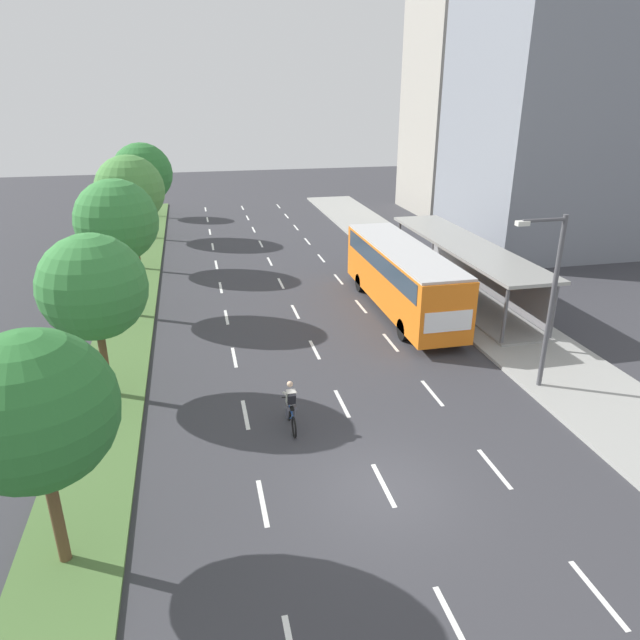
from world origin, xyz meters
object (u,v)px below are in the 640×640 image
object	(u,v)px
median_tree_fifth	(142,173)
bus	(402,272)
median_tree_nearest	(34,411)
median_tree_farthest	(150,177)
bus_shelter	(467,263)
cyclist	(291,407)
median_tree_second	(93,287)
median_tree_third	(117,221)
median_tree_fourth	(130,190)
streetlight	(549,292)

from	to	relation	value
median_tree_fifth	bus	bearing A→B (deg)	-54.37
median_tree_nearest	median_tree_farthest	size ratio (longest dim) A/B	1.19
bus_shelter	cyclist	xyz separation A→B (m)	(-11.60, -10.98, -1.07)
bus	median_tree_fifth	bearing A→B (deg)	125.63
median_tree_second	median_tree_third	bearing A→B (deg)	89.77
median_tree_third	bus	bearing A→B (deg)	-9.23
bus_shelter	bus	xyz separation A→B (m)	(-4.28, -1.41, 0.20)
median_tree_fifth	median_tree_farthest	bearing A→B (deg)	90.17
bus_shelter	cyclist	size ratio (longest dim) A/B	7.79
median_tree_fourth	median_tree_third	bearing A→B (deg)	-89.74
median_tree_fifth	streetlight	size ratio (longest dim) A/B	1.07
cyclist	median_tree_fifth	bearing A→B (deg)	102.03
bus_shelter	streetlight	xyz separation A→B (m)	(-2.11, -10.31, 2.02)
cyclist	median_tree_second	bearing A→B (deg)	150.11
median_tree_fourth	streetlight	world-z (taller)	median_tree_fourth
median_tree_fifth	median_tree_third	bearing A→B (deg)	-90.61
streetlight	bus	bearing A→B (deg)	103.69
cyclist	streetlight	bearing A→B (deg)	4.02
bus_shelter	bus	bearing A→B (deg)	-161.80
bus_shelter	median_tree_fifth	world-z (taller)	median_tree_fifth
bus_shelter	median_tree_fourth	size ratio (longest dim) A/B	2.05
bus	median_tree_farthest	bearing A→B (deg)	116.49
median_tree_second	median_tree_fourth	world-z (taller)	median_tree_fourth
cyclist	median_tree_fourth	distance (m)	21.32
bus_shelter	median_tree_third	distance (m)	18.04
median_tree_fourth	median_tree_farthest	world-z (taller)	median_tree_fourth
bus	median_tree_second	xyz separation A→B (m)	(-13.53, -6.00, 2.20)
cyclist	bus	bearing A→B (deg)	52.58
median_tree_third	streetlight	world-z (taller)	median_tree_third
bus_shelter	median_tree_farthest	size ratio (longest dim) A/B	2.86
median_tree_second	streetlight	world-z (taller)	streetlight
cyclist	median_tree_second	world-z (taller)	median_tree_second
streetlight	median_tree_second	bearing A→B (deg)	169.54
cyclist	median_tree_nearest	distance (m)	8.54
bus_shelter	median_tree_second	size ratio (longest dim) A/B	2.36
cyclist	bus_shelter	bearing A→B (deg)	43.41
bus_shelter	median_tree_farthest	xyz separation A→B (m)	(-17.63, 25.37, 1.68)
bus_shelter	median_tree_fourth	world-z (taller)	median_tree_fourth
median_tree_farthest	median_tree_nearest	bearing A→B (deg)	-90.40
cyclist	median_tree_second	size ratio (longest dim) A/B	0.30
bus	cyclist	world-z (taller)	bus
cyclist	median_tree_fifth	xyz separation A→B (m)	(-6.00, 28.15, 4.10)
median_tree_nearest	median_tree_third	distance (m)	16.40
bus	median_tree_fifth	xyz separation A→B (m)	(-13.32, 18.58, 2.82)
bus	median_tree_second	world-z (taller)	median_tree_second
bus_shelter	median_tree_third	size ratio (longest dim) A/B	2.12
bus	streetlight	xyz separation A→B (m)	(2.17, -8.90, 1.82)
bus	cyclist	xyz separation A→B (m)	(-7.32, -9.57, -1.28)
median_tree_second	median_tree_fourth	size ratio (longest dim) A/B	0.87
cyclist	median_tree_fifth	distance (m)	29.08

